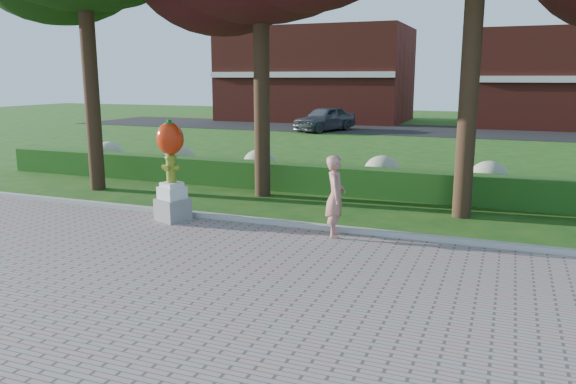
{
  "coord_description": "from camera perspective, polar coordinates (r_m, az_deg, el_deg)",
  "views": [
    {
      "loc": [
        4.47,
        -8.33,
        3.32
      ],
      "look_at": [
        0.77,
        1.0,
        1.26
      ],
      "focal_mm": 35.0,
      "sensor_mm": 36.0,
      "label": 1
    }
  ],
  "objects": [
    {
      "name": "building_left",
      "position": [
        44.73,
        2.85,
        11.8
      ],
      "size": [
        14.0,
        8.0,
        7.0
      ],
      "primitive_type": "cube",
      "color": "maroon",
      "rests_on": "ground"
    },
    {
      "name": "hydrant_sculpture",
      "position": [
        13.15,
        -11.79,
        2.42
      ],
      "size": [
        0.81,
        0.81,
        2.34
      ],
      "rotation": [
        0.0,
        0.0,
        -0.35
      ],
      "color": "gray",
      "rests_on": "walkway"
    },
    {
      "name": "woman",
      "position": [
        11.66,
        4.85,
        -0.44
      ],
      "size": [
        0.56,
        0.71,
        1.71
      ],
      "primitive_type": "imported",
      "rotation": [
        0.0,
        0.0,
        1.84
      ],
      "color": "tan",
      "rests_on": "walkway"
    },
    {
      "name": "street",
      "position": [
        36.75,
        14.67,
        6.05
      ],
      "size": [
        50.0,
        8.0,
        0.02
      ],
      "primitive_type": "cube",
      "color": "black",
      "rests_on": "ground"
    },
    {
      "name": "curb",
      "position": [
        12.6,
        0.12,
        -3.32
      ],
      "size": [
        40.0,
        0.18,
        0.15
      ],
      "primitive_type": "cube",
      "color": "#ADADA5",
      "rests_on": "ground"
    },
    {
      "name": "lawn_hedge",
      "position": [
        16.23,
        5.31,
        1.18
      ],
      "size": [
        24.0,
        0.7,
        0.8
      ],
      "primitive_type": "cube",
      "color": "#1A4714",
      "rests_on": "ground"
    },
    {
      "name": "hydrangea_row",
      "position": [
        17.01,
        8.13,
        2.11
      ],
      "size": [
        20.1,
        1.1,
        0.99
      ],
      "color": "#B0BC8F",
      "rests_on": "ground"
    },
    {
      "name": "ground",
      "position": [
        10.01,
        -6.26,
        -7.82
      ],
      "size": [
        100.0,
        100.0,
        0.0
      ],
      "primitive_type": "plane",
      "color": "#184912",
      "rests_on": "ground"
    },
    {
      "name": "walkway",
      "position": [
        7.04,
        -22.37,
        -17.27
      ],
      "size": [
        40.0,
        14.0,
        0.04
      ],
      "primitive_type": "cube",
      "color": "gray",
      "rests_on": "ground"
    },
    {
      "name": "parked_car",
      "position": [
        35.33,
        3.75,
        7.45
      ],
      "size": [
        3.4,
        4.86,
        1.54
      ],
      "primitive_type": "imported",
      "rotation": [
        0.0,
        0.0,
        -0.39
      ],
      "color": "#464A4F",
      "rests_on": "street"
    },
    {
      "name": "building_right",
      "position": [
        42.47,
        26.89,
        10.2
      ],
      "size": [
        12.0,
        8.0,
        6.4
      ],
      "primitive_type": "cube",
      "color": "maroon",
      "rests_on": "ground"
    }
  ]
}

